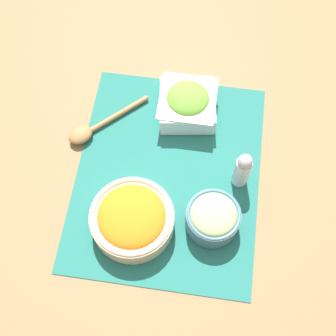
# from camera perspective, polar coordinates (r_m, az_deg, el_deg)

# --- Properties ---
(ground_plane) EXTENTS (3.00, 3.00, 0.00)m
(ground_plane) POSITION_cam_1_polar(r_m,az_deg,el_deg) (1.02, 0.00, -0.81)
(ground_plane) COLOR olive
(placemat) EXTENTS (0.50, 0.40, 0.00)m
(placemat) POSITION_cam_1_polar(r_m,az_deg,el_deg) (1.02, 0.00, -0.76)
(placemat) COLOR #236B60
(placemat) RESTS_ON ground_plane
(cucumber_bowl) EXTENTS (0.11, 0.11, 0.07)m
(cucumber_bowl) POSITION_cam_1_polar(r_m,az_deg,el_deg) (0.95, 5.51, -6.01)
(cucumber_bowl) COLOR slate
(cucumber_bowl) RESTS_ON placemat
(lettuce_bowl) EXTENTS (0.14, 0.14, 0.08)m
(lettuce_bowl) POSITION_cam_1_polar(r_m,az_deg,el_deg) (1.06, 2.39, 7.92)
(lettuce_bowl) COLOR white
(lettuce_bowl) RESTS_ON placemat
(carrot_bowl) EXTENTS (0.17, 0.17, 0.07)m
(carrot_bowl) POSITION_cam_1_polar(r_m,az_deg,el_deg) (0.95, -4.40, -6.17)
(carrot_bowl) COLOR beige
(carrot_bowl) RESTS_ON placemat
(wooden_spoon) EXTENTS (0.16, 0.17, 0.02)m
(wooden_spoon) POSITION_cam_1_polar(r_m,az_deg,el_deg) (1.07, -9.29, 4.73)
(wooden_spoon) COLOR #9E7042
(wooden_spoon) RESTS_ON placemat
(pepper_shaker) EXTENTS (0.03, 0.03, 0.11)m
(pepper_shaker) POSITION_cam_1_polar(r_m,az_deg,el_deg) (0.98, 9.05, -0.21)
(pepper_shaker) COLOR silver
(pepper_shaker) RESTS_ON placemat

